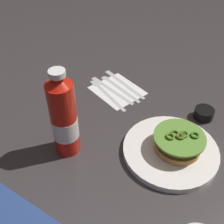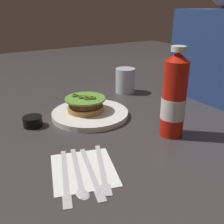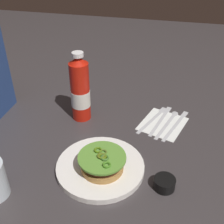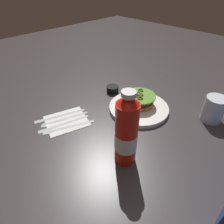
{
  "view_description": "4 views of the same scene",
  "coord_description": "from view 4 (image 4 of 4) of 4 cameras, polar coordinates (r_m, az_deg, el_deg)",
  "views": [
    {
      "loc": [
        -0.2,
        0.51,
        0.59
      ],
      "look_at": [
        0.14,
        -0.01,
        0.05
      ],
      "focal_mm": 45.42,
      "sensor_mm": 36.0,
      "label": 1
    },
    {
      "loc": [
        0.67,
        -0.37,
        0.35
      ],
      "look_at": [
        0.11,
        -0.02,
        0.08
      ],
      "focal_mm": 41.9,
      "sensor_mm": 36.0,
      "label": 2
    },
    {
      "loc": [
        -0.64,
        -0.17,
        0.6
      ],
      "look_at": [
        0.14,
        0.01,
        0.07
      ],
      "focal_mm": 45.92,
      "sensor_mm": 36.0,
      "label": 3
    },
    {
      "loc": [
        0.5,
        0.39,
        0.5
      ],
      "look_at": [
        0.11,
        0.0,
        0.08
      ],
      "focal_mm": 30.57,
      "sensor_mm": 36.0,
      "label": 4
    }
  ],
  "objects": [
    {
      "name": "condiment_cup",
      "position": [
        0.95,
        0.16,
        6.88
      ],
      "size": [
        0.06,
        0.06,
        0.03
      ],
      "primitive_type": "cylinder",
      "color": "black",
      "rests_on": "ground_plane"
    },
    {
      "name": "dinner_plate",
      "position": [
        0.84,
        8.12,
        1.13
      ],
      "size": [
        0.26,
        0.26,
        0.02
      ],
      "primitive_type": "cylinder",
      "color": "white",
      "rests_on": "ground_plane"
    },
    {
      "name": "spoon_utensil",
      "position": [
        0.8,
        -15.82,
        -2.36
      ],
      "size": [
        0.19,
        0.07,
        0.0
      ],
      "color": "silver",
      "rests_on": "napkin"
    },
    {
      "name": "burger_sandwich",
      "position": [
        0.83,
        8.23,
        3.7
      ],
      "size": [
        0.14,
        0.14,
        0.05
      ],
      "color": "#B38041",
      "rests_on": "dinner_plate"
    },
    {
      "name": "steak_knife",
      "position": [
        0.82,
        -16.1,
        -1.14
      ],
      "size": [
        0.2,
        0.09,
        0.0
      ],
      "color": "silver",
      "rests_on": "napkin"
    },
    {
      "name": "water_glass",
      "position": [
        0.85,
        28.14,
        0.74
      ],
      "size": [
        0.08,
        0.08,
        0.1
      ],
      "primitive_type": "cylinder",
      "color": "silver",
      "rests_on": "ground_plane"
    },
    {
      "name": "ketchup_bottle",
      "position": [
        0.56,
        4.29,
        -6.34
      ],
      "size": [
        0.07,
        0.07,
        0.25
      ],
      "color": "red",
      "rests_on": "ground_plane"
    },
    {
      "name": "butter_knife",
      "position": [
        0.78,
        -15.01,
        -3.51
      ],
      "size": [
        0.2,
        0.07,
        0.0
      ],
      "color": "silver",
      "rests_on": "napkin"
    },
    {
      "name": "napkin",
      "position": [
        0.79,
        -13.46,
        -2.52
      ],
      "size": [
        0.2,
        0.18,
        0.0
      ],
      "primitive_type": "cube",
      "rotation": [
        0.0,
        0.0,
        -0.31
      ],
      "color": "white",
      "rests_on": "ground_plane"
    },
    {
      "name": "ground_plane",
      "position": [
        0.81,
        5.44,
        -0.94
      ],
      "size": [
        3.0,
        3.0,
        0.0
      ],
      "primitive_type": "plane",
      "color": "#373234"
    },
    {
      "name": "fork_utensil",
      "position": [
        0.76,
        -14.02,
        -4.47
      ],
      "size": [
        0.19,
        0.1,
        0.0
      ],
      "color": "silver",
      "rests_on": "napkin"
    }
  ]
}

